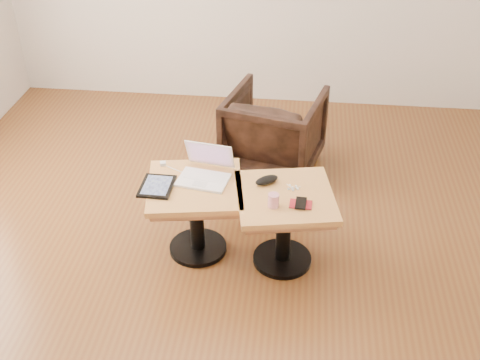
# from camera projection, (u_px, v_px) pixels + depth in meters

# --- Properties ---
(room_shell) EXTENTS (4.52, 4.52, 2.71)m
(room_shell) POSITION_uv_depth(u_px,v_px,m) (219.00, 55.00, 3.19)
(room_shell) COLOR brown
(room_shell) RESTS_ON ground
(side_table_left) EXTENTS (0.66, 0.66, 0.52)m
(side_table_left) POSITION_uv_depth(u_px,v_px,m) (196.00, 201.00, 3.73)
(side_table_left) COLOR black
(side_table_left) RESTS_ON ground
(side_table_right) EXTENTS (0.67, 0.67, 0.52)m
(side_table_right) POSITION_uv_depth(u_px,v_px,m) (285.00, 212.00, 3.63)
(side_table_right) COLOR black
(side_table_right) RESTS_ON ground
(laptop) EXTENTS (0.35, 0.33, 0.21)m
(laptop) POSITION_uv_depth(u_px,v_px,m) (205.00, 171.00, 3.69)
(laptop) COLOR white
(laptop) RESTS_ON side_table_left
(tablet) EXTENTS (0.20, 0.25, 0.02)m
(tablet) POSITION_uv_depth(u_px,v_px,m) (157.00, 186.00, 3.62)
(tablet) COLOR black
(tablet) RESTS_ON side_table_left
(charging_adapter) EXTENTS (0.04, 0.04, 0.02)m
(charging_adapter) POSITION_uv_depth(u_px,v_px,m) (163.00, 164.00, 3.83)
(charging_adapter) COLOR white
(charging_adapter) RESTS_ON side_table_left
(glasses_case) EXTENTS (0.17, 0.14, 0.05)m
(glasses_case) POSITION_uv_depth(u_px,v_px,m) (267.00, 180.00, 3.65)
(glasses_case) COLOR black
(glasses_case) RESTS_ON side_table_right
(striped_cup) EXTENTS (0.07, 0.07, 0.08)m
(striped_cup) POSITION_uv_depth(u_px,v_px,m) (273.00, 200.00, 3.44)
(striped_cup) COLOR #C02F59
(striped_cup) RESTS_ON side_table_right
(earbuds_tangle) EXTENTS (0.08, 0.06, 0.02)m
(earbuds_tangle) POSITION_uv_depth(u_px,v_px,m) (293.00, 188.00, 3.61)
(earbuds_tangle) COLOR white
(earbuds_tangle) RESTS_ON side_table_right
(phone_on_sleeve) EXTENTS (0.13, 0.12, 0.02)m
(phone_on_sleeve) POSITION_uv_depth(u_px,v_px,m) (301.00, 204.00, 3.47)
(phone_on_sleeve) COLOR maroon
(phone_on_sleeve) RESTS_ON side_table_right
(armchair) EXTENTS (0.83, 0.84, 0.63)m
(armchair) POSITION_uv_depth(u_px,v_px,m) (274.00, 131.00, 4.62)
(armchair) COLOR black
(armchair) RESTS_ON ground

